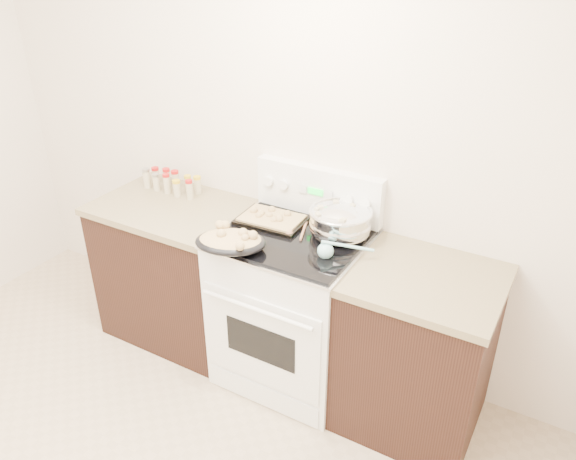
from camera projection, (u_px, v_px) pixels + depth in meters
The scene contains 9 objects.
counter_left at pixel (180, 269), 3.57m from camera, with size 0.93×0.67×0.92m.
counter_right at pixel (416, 350), 2.89m from camera, with size 0.73×0.67×0.92m.
kitchen_range at pixel (293, 305), 3.19m from camera, with size 0.78×0.73×1.22m.
mixing_bowl at pixel (340, 223), 2.93m from camera, with size 0.40×0.40×0.20m.
roasting_pan at pixel (231, 241), 2.83m from camera, with size 0.43×0.37×0.11m.
baking_sheet at pixel (271, 219), 3.10m from camera, with size 0.38×0.28×0.06m.
wooden_spoon at pixel (295, 231), 2.99m from camera, with size 0.11×0.25×0.04m.
blue_ladle at pixel (328, 250), 2.77m from camera, with size 0.25×0.17×0.10m.
spice_jars at pixel (171, 182), 3.51m from camera, with size 0.39×0.15×0.13m.
Camera 1 is at (1.62, -0.85, 2.39)m, focal length 35.00 mm.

